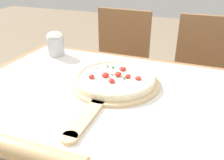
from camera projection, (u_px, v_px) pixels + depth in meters
dining_table at (110, 126)px, 0.89m from camera, size 1.17×0.87×0.75m
towel_cloth at (110, 99)px, 0.84m from camera, size 1.09×0.79×0.00m
pizza_peel at (113, 85)px, 0.91m from camera, size 0.35×0.55×0.01m
pizza at (115, 78)px, 0.92m from camera, size 0.31×0.31×0.04m
rolling_pin at (16, 150)px, 0.57m from camera, size 0.46×0.07×0.05m
chair_left at (118, 66)px, 1.68m from camera, size 0.42×0.42×0.90m
chair_right at (203, 79)px, 1.50m from camera, size 0.41×0.41×0.90m
flour_cup at (56, 44)px, 1.19m from camera, size 0.08×0.08×0.12m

